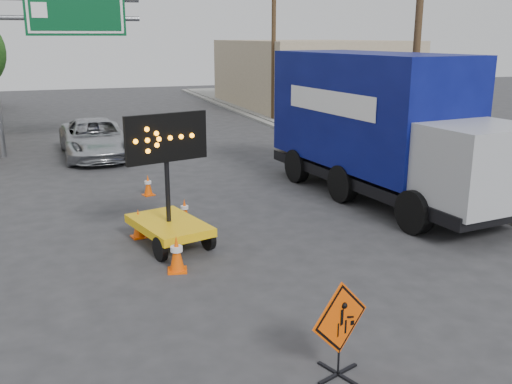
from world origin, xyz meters
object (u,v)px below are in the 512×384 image
arrow_board (169,217)px  pickup_truck (95,138)px  box_truck (381,134)px  construction_sign (340,327)px

arrow_board → pickup_truck: bearing=79.3°
box_truck → construction_sign: bearing=-131.0°
construction_sign → arrow_board: 6.42m
pickup_truck → box_truck: bearing=-52.2°
construction_sign → box_truck: bearing=35.5°
arrow_board → box_truck: 7.42m
arrow_board → pickup_truck: size_ratio=0.57×
construction_sign → arrow_board: size_ratio=0.47×
construction_sign → arrow_board: (-1.29, 6.29, -0.09)m
pickup_truck → box_truck: 12.26m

